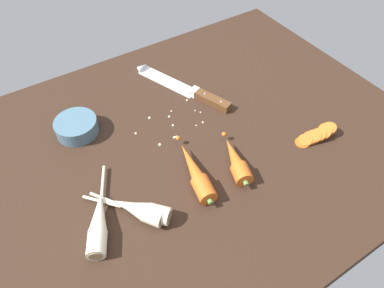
{
  "coord_description": "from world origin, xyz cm",
  "views": [
    {
      "loc": [
        -32.16,
        -52.3,
        68.61
      ],
      "look_at": [
        0.0,
        -2.0,
        1.5
      ],
      "focal_mm": 33.41,
      "sensor_mm": 36.0,
      "label": 1
    }
  ],
  "objects_px": {
    "whole_carrot": "(196,173)",
    "prep_bowl": "(76,126)",
    "carrot_slice_stack": "(316,135)",
    "parsnip_front": "(138,210)",
    "parsnip_mid_right": "(140,209)",
    "whole_carrot_second": "(236,161)",
    "parsnip_mid_left": "(99,222)",
    "chefs_knife": "(179,86)"
  },
  "relations": [
    {
      "from": "whole_carrot",
      "to": "carrot_slice_stack",
      "type": "distance_m",
      "value": 0.34
    },
    {
      "from": "parsnip_mid_left",
      "to": "parsnip_mid_right",
      "type": "height_order",
      "value": "same"
    },
    {
      "from": "chefs_knife",
      "to": "parsnip_front",
      "type": "bearing_deg",
      "value": -132.52
    },
    {
      "from": "whole_carrot",
      "to": "parsnip_mid_right",
      "type": "bearing_deg",
      "value": -173.64
    },
    {
      "from": "parsnip_front",
      "to": "prep_bowl",
      "type": "xyz_separation_m",
      "value": [
        -0.02,
        0.31,
        0.0
      ]
    },
    {
      "from": "whole_carrot_second",
      "to": "parsnip_front",
      "type": "xyz_separation_m",
      "value": [
        -0.26,
        0.01,
        -0.0
      ]
    },
    {
      "from": "carrot_slice_stack",
      "to": "whole_carrot_second",
      "type": "bearing_deg",
      "value": 170.88
    },
    {
      "from": "parsnip_front",
      "to": "parsnip_mid_left",
      "type": "xyz_separation_m",
      "value": [
        -0.08,
        0.02,
        -0.0
      ]
    },
    {
      "from": "parsnip_mid_right",
      "to": "prep_bowl",
      "type": "xyz_separation_m",
      "value": [
        -0.03,
        0.31,
        0.0
      ]
    },
    {
      "from": "parsnip_mid_left",
      "to": "prep_bowl",
      "type": "height_order",
      "value": "same"
    },
    {
      "from": "whole_carrot_second",
      "to": "parsnip_mid_right",
      "type": "relative_size",
      "value": 0.97
    },
    {
      "from": "whole_carrot",
      "to": "parsnip_mid_right",
      "type": "relative_size",
      "value": 1.25
    },
    {
      "from": "parsnip_front",
      "to": "carrot_slice_stack",
      "type": "relative_size",
      "value": 1.41
    },
    {
      "from": "prep_bowl",
      "to": "parsnip_mid_left",
      "type": "bearing_deg",
      "value": -101.8
    },
    {
      "from": "parsnip_front",
      "to": "carrot_slice_stack",
      "type": "bearing_deg",
      "value": -5.24
    },
    {
      "from": "parsnip_mid_right",
      "to": "prep_bowl",
      "type": "relative_size",
      "value": 1.54
    },
    {
      "from": "whole_carrot_second",
      "to": "carrot_slice_stack",
      "type": "height_order",
      "value": "whole_carrot_second"
    },
    {
      "from": "chefs_knife",
      "to": "carrot_slice_stack",
      "type": "height_order",
      "value": "carrot_slice_stack"
    },
    {
      "from": "chefs_knife",
      "to": "parsnip_front",
      "type": "height_order",
      "value": "parsnip_front"
    },
    {
      "from": "carrot_slice_stack",
      "to": "whole_carrot",
      "type": "bearing_deg",
      "value": 169.73
    },
    {
      "from": "whole_carrot_second",
      "to": "parsnip_mid_left",
      "type": "height_order",
      "value": "whole_carrot_second"
    },
    {
      "from": "whole_carrot",
      "to": "prep_bowl",
      "type": "xyz_separation_m",
      "value": [
        -0.18,
        0.3,
        0.0
      ]
    },
    {
      "from": "parsnip_front",
      "to": "parsnip_mid_left",
      "type": "relative_size",
      "value": 0.75
    },
    {
      "from": "chefs_knife",
      "to": "parsnip_mid_right",
      "type": "relative_size",
      "value": 1.99
    },
    {
      "from": "prep_bowl",
      "to": "chefs_knife",
      "type": "bearing_deg",
      "value": 2.67
    },
    {
      "from": "carrot_slice_stack",
      "to": "parsnip_mid_left",
      "type": "bearing_deg",
      "value": 173.82
    },
    {
      "from": "whole_carrot",
      "to": "parsnip_mid_left",
      "type": "distance_m",
      "value": 0.24
    },
    {
      "from": "carrot_slice_stack",
      "to": "prep_bowl",
      "type": "relative_size",
      "value": 1.05
    },
    {
      "from": "whole_carrot_second",
      "to": "parsnip_mid_right",
      "type": "height_order",
      "value": "whole_carrot_second"
    },
    {
      "from": "whole_carrot_second",
      "to": "parsnip_mid_left",
      "type": "xyz_separation_m",
      "value": [
        -0.34,
        0.02,
        -0.0
      ]
    },
    {
      "from": "chefs_knife",
      "to": "whole_carrot",
      "type": "bearing_deg",
      "value": -114.33
    },
    {
      "from": "chefs_knife",
      "to": "whole_carrot",
      "type": "height_order",
      "value": "whole_carrot"
    },
    {
      "from": "parsnip_mid_right",
      "to": "prep_bowl",
      "type": "bearing_deg",
      "value": 94.85
    },
    {
      "from": "chefs_knife",
      "to": "parsnip_mid_left",
      "type": "distance_m",
      "value": 0.49
    },
    {
      "from": "parsnip_front",
      "to": "carrot_slice_stack",
      "type": "xyz_separation_m",
      "value": [
        0.49,
        -0.05,
        -0.01
      ]
    },
    {
      "from": "parsnip_mid_right",
      "to": "parsnip_front",
      "type": "bearing_deg",
      "value": 158.26
    },
    {
      "from": "chefs_knife",
      "to": "parsnip_mid_right",
      "type": "distance_m",
      "value": 0.44
    },
    {
      "from": "whole_carrot",
      "to": "prep_bowl",
      "type": "bearing_deg",
      "value": 121.35
    },
    {
      "from": "whole_carrot",
      "to": "carrot_slice_stack",
      "type": "height_order",
      "value": "whole_carrot"
    },
    {
      "from": "whole_carrot",
      "to": "parsnip_front",
      "type": "xyz_separation_m",
      "value": [
        -0.16,
        -0.02,
        -0.0
      ]
    },
    {
      "from": "chefs_knife",
      "to": "parsnip_front",
      "type": "xyz_separation_m",
      "value": [
        -0.3,
        -0.33,
        0.01
      ]
    },
    {
      "from": "chefs_knife",
      "to": "parsnip_mid_right",
      "type": "xyz_separation_m",
      "value": [
        -0.29,
        -0.33,
        0.01
      ]
    }
  ]
}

